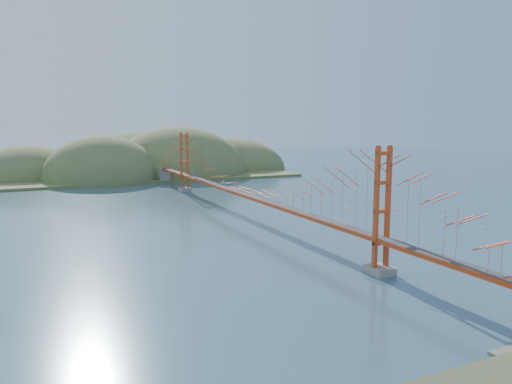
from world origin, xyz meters
name	(u,v)px	position (x,y,z in m)	size (l,w,h in m)	color
ground	(246,217)	(0.00, 0.00, 0.00)	(320.00, 320.00, 0.00)	#325365
bridge	(245,169)	(0.00, 0.18, 7.01)	(2.20, 94.40, 12.00)	gray
far_headlands	(151,173)	(2.21, 68.52, 0.00)	(84.00, 58.00, 25.00)	olive
sailboat_6	(446,215)	(26.77, -11.81, 0.15)	(0.58, 0.60, 0.67)	white
sailboat_17	(354,179)	(42.50, 32.11, 0.14)	(0.54, 0.47, 0.61)	white
sailboat_14	(347,207)	(17.81, 0.26, 0.15)	(0.46, 0.57, 0.66)	white
sailboat_10	(456,258)	(9.93, -29.51, 0.14)	(0.45, 0.55, 0.64)	white
sailboat_11	(422,191)	(42.19, 9.32, 0.15)	(0.68, 0.68, 0.71)	white
sailboat_4	(355,188)	(32.99, 18.74, 0.14)	(0.51, 0.53, 0.60)	white
sailboat_15	(362,183)	(39.22, 24.82, 0.16)	(0.50, 0.61, 0.71)	white
sailboat_2	(468,204)	(38.21, -5.65, 0.14)	(0.54, 0.46, 0.61)	white
sailboat_1	(401,202)	(29.07, 0.48, 0.15)	(0.59, 0.61, 0.68)	white
sailboat_3	(255,199)	(7.99, 14.08, 0.15)	(0.66, 0.66, 0.70)	white
sailboat_12	(223,181)	(12.86, 42.00, 0.15)	(0.57, 0.57, 0.64)	white
sailboat_7	(259,184)	(18.10, 33.55, 0.15)	(0.60, 0.51, 0.69)	white
sailboat_8	(338,182)	(35.22, 28.01, 0.14)	(0.54, 0.54, 0.57)	white
sailboat_13	(502,200)	(46.71, -5.25, 0.16)	(0.66, 0.64, 0.74)	white
sailboat_9	(388,181)	(46.64, 24.83, 0.16)	(0.57, 0.65, 0.74)	white
sailboat_16	(278,201)	(10.62, 10.33, 0.13)	(0.50, 0.48, 0.57)	white
sailboat_0	(481,227)	(24.57, -20.01, 0.14)	(0.51, 0.56, 0.63)	white
sailboat_extra_0	(320,178)	(35.77, 36.69, 0.14)	(0.53, 0.47, 0.60)	white
sailboat_extra_1	(396,209)	(23.92, -4.37, 0.14)	(0.54, 0.46, 0.62)	white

